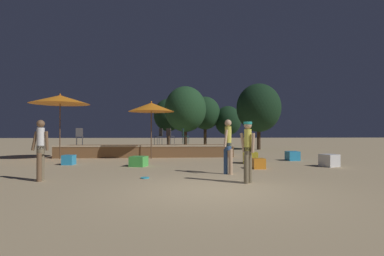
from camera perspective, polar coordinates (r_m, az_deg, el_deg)
The scene contains 23 objects.
ground_plane at distance 7.11m, azimuth 3.52°, elevation -11.80°, with size 120.00×120.00×0.00m, color tan.
wooden_deck at distance 17.24m, azimuth -8.58°, elevation -4.29°, with size 9.41×2.84×0.66m.
patio_umbrella_0 at distance 16.41m, azimuth -23.83°, elevation 4.97°, with size 2.87×2.87×3.28m.
patio_umbrella_1 at distance 15.45m, azimuth -7.76°, elevation 3.94°, with size 2.34×2.34×2.93m.
cube_seat_0 at distance 15.06m, azimuth 18.60°, elevation -5.06°, with size 0.58×0.58×0.44m.
cube_seat_1 at distance 12.07m, azimuth -10.13°, elevation -6.27°, with size 0.74×0.74×0.40m.
cube_seat_2 at distance 12.96m, azimuth 24.67°, elevation -5.63°, with size 0.74×0.74×0.48m.
cube_seat_3 at distance 11.41m, azimuth 12.52°, elevation -6.62°, with size 0.45×0.45×0.38m.
cube_seat_4 at distance 13.22m, azimuth 11.05°, elevation -5.59°, with size 0.72×0.72×0.48m.
cube_seat_5 at distance 13.46m, azimuth -22.41°, elevation -5.63°, with size 0.49×0.49×0.40m.
person_0 at distance 9.32m, azimuth -26.89°, elevation -3.42°, with size 0.47×0.29×1.70m.
person_1 at distance 8.12m, azimuth 10.59°, elevation -3.93°, with size 0.37×0.39×1.64m.
person_2 at distance 9.71m, azimuth 6.89°, elevation -3.09°, with size 0.35×0.46×1.76m.
bistro_chair_0 at distance 17.55m, azimuth -1.52°, elevation -1.25°, with size 0.42×0.42×0.90m.
bistro_chair_1 at distance 16.43m, azimuth -6.18°, elevation -1.28°, with size 0.47×0.47×0.90m.
bistro_chair_2 at distance 17.23m, azimuth -4.30°, elevation -1.26°, with size 0.48×0.48×0.90m.
bistro_chair_3 at distance 17.06m, azimuth -20.65°, elevation -1.22°, with size 0.41×0.42×0.90m.
frisbee_disc at distance 8.98m, azimuth -8.95°, elevation -9.35°, with size 0.26×0.26×0.03m.
background_tree_0 at distance 28.50m, azimuth 6.86°, elevation 1.39°, with size 2.51×2.51×3.80m.
background_tree_1 at distance 23.60m, azimuth 12.57°, elevation 3.76°, with size 3.38×3.38×5.07m.
background_tree_2 at distance 28.24m, azimuth 2.52°, elevation 2.83°, with size 2.82×2.82×4.68m.
background_tree_3 at distance 28.25m, azimuth -4.50°, elevation 2.46°, with size 2.77×2.77×4.47m.
background_tree_4 at distance 24.55m, azimuth -1.27°, elevation 3.60°, with size 3.40×3.40×5.09m.
Camera 1 is at (-0.90, -6.92, 1.37)m, focal length 28.00 mm.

